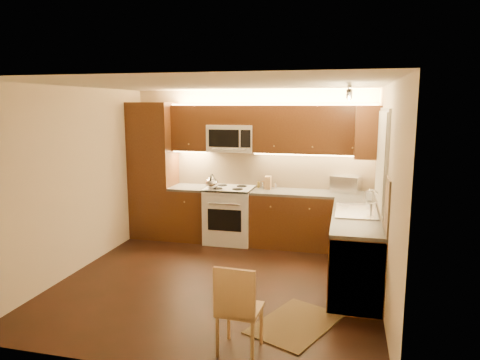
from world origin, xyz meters
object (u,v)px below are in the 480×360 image
(soap_bottle, at_px, (369,194))
(kettle, at_px, (212,181))
(microwave, at_px, (232,138))
(stove, at_px, (230,215))
(dining_chair, at_px, (240,307))
(toaster_oven, at_px, (346,184))
(knife_block, at_px, (268,183))
(sink, at_px, (357,206))

(soap_bottle, bearing_deg, kettle, -178.99)
(microwave, relative_size, soap_bottle, 4.59)
(stove, relative_size, kettle, 3.73)
(soap_bottle, distance_m, dining_chair, 3.13)
(microwave, xyz_separation_m, soap_bottle, (2.19, -0.50, -0.74))
(toaster_oven, bearing_deg, kettle, -153.76)
(stove, bearing_deg, knife_block, 12.21)
(kettle, bearing_deg, microwave, 52.95)
(toaster_oven, relative_size, dining_chair, 0.50)
(toaster_oven, distance_m, dining_chair, 3.54)
(kettle, relative_size, soap_bottle, 1.49)
(stove, distance_m, sink, 2.35)
(stove, relative_size, sink, 1.07)
(kettle, xyz_separation_m, knife_block, (0.86, 0.33, -0.04))
(microwave, relative_size, knife_block, 3.64)
(kettle, bearing_deg, toaster_oven, 9.71)
(knife_block, height_order, dining_chair, knife_block)
(soap_bottle, xyz_separation_m, dining_chair, (-1.24, -2.83, -0.55))
(stove, relative_size, dining_chair, 1.07)
(microwave, bearing_deg, dining_chair, -73.99)
(microwave, xyz_separation_m, knife_block, (0.62, -0.00, -0.72))
(microwave, distance_m, kettle, 0.79)
(sink, bearing_deg, toaster_oven, 96.19)
(sink, relative_size, toaster_oven, 2.00)
(stove, height_order, kettle, kettle)
(stove, xyz_separation_m, sink, (2.00, -1.12, 0.52))
(microwave, xyz_separation_m, toaster_oven, (1.86, 0.05, -0.69))
(sink, distance_m, soap_bottle, 0.79)
(sink, xyz_separation_m, toaster_oven, (-0.14, 1.31, 0.05))
(sink, relative_size, knife_block, 4.12)
(microwave, height_order, soap_bottle, microwave)
(knife_block, xyz_separation_m, dining_chair, (0.34, -3.32, -0.57))
(kettle, distance_m, dining_chair, 3.28)
(toaster_oven, xyz_separation_m, soap_bottle, (0.33, -0.54, -0.05))
(stove, bearing_deg, soap_bottle, -9.35)
(kettle, xyz_separation_m, soap_bottle, (2.43, -0.17, -0.06))
(dining_chair, bearing_deg, stove, 109.57)
(dining_chair, bearing_deg, soap_bottle, 69.32)
(stove, bearing_deg, toaster_oven, 5.55)
(kettle, bearing_deg, stove, 37.90)
(microwave, distance_m, toaster_oven, 1.98)
(kettle, bearing_deg, soap_bottle, -4.31)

